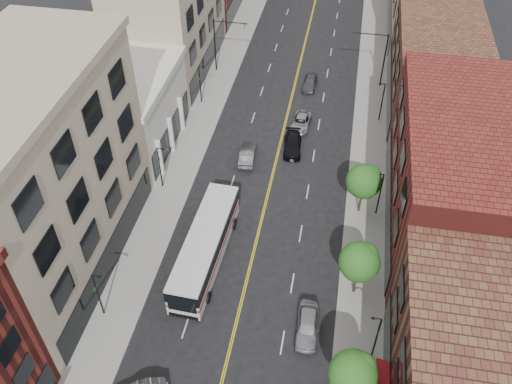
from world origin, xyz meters
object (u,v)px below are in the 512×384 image
Objects in this scene: city_bus at (205,245)px; car_lane_behind at (248,154)px; car_lane_b at (301,122)px; car_lane_c at (310,82)px; car_parked_far at (308,325)px; car_lane_a at (293,145)px.

car_lane_behind is at bearing 88.78° from city_bus.
car_lane_c reaches higher than car_lane_b.
car_lane_a is (-4.30, 23.21, -0.09)m from car_parked_far.
car_lane_behind is (-8.93, 20.63, -0.03)m from car_parked_far.
car_lane_behind is 5.30m from car_lane_a.
city_bus is 18.33m from car_lane_a.
car_lane_b is at bearing -129.42° from car_lane_behind.
car_lane_b is (5.93, 21.96, -1.34)m from city_bus.
car_lane_a is at bearing 74.65° from city_bus.
car_lane_behind is 1.00× the size of car_lane_b.
car_parked_far is 1.11× the size of car_lane_c.
car_lane_c is (6.03, 30.88, -1.26)m from city_bus.
car_parked_far is at bearing -81.44° from car_lane_c.
car_lane_b is 8.92m from car_lane_c.
car_lane_a is at bearing -89.44° from car_lane_c.
city_bus is 2.76× the size of car_lane_a.
car_lane_c is at bearing 93.85° from car_parked_far.
car_lane_a is at bearing -91.21° from car_lane_b.
car_lane_c is at bearing 81.26° from city_bus.
car_lane_a is at bearing -155.13° from car_lane_behind.
car_lane_a is at bearing 98.40° from car_parked_far.
car_lane_behind is (0.92, 14.85, -1.22)m from city_bus.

